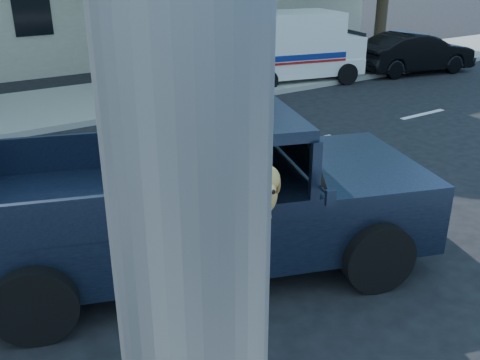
{
  "coord_description": "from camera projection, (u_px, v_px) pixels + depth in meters",
  "views": [
    {
      "loc": [
        -3.44,
        -5.1,
        3.77
      ],
      "look_at": [
        -0.06,
        -0.08,
        1.24
      ],
      "focal_mm": 40.0,
      "sensor_mm": 36.0,
      "label": 1
    }
  ],
  "objects": [
    {
      "name": "far_sidewalk",
      "position": [
        47.0,
        108.0,
        14.15
      ],
      "size": [
        60.0,
        4.0,
        0.15
      ],
      "primitive_type": "cube",
      "color": "gray",
      "rests_on": "ground"
    },
    {
      "name": "ground",
      "position": [
        240.0,
        263.0,
        7.13
      ],
      "size": [
        120.0,
        120.0,
        0.0
      ],
      "primitive_type": "plane",
      "color": "black",
      "rests_on": "ground"
    },
    {
      "name": "pickup_truck",
      "position": [
        193.0,
        216.0,
        6.86
      ],
      "size": [
        6.19,
        4.05,
        2.07
      ],
      "rotation": [
        0.0,
        0.0,
        -0.35
      ],
      "color": "black",
      "rests_on": "ground"
    },
    {
      "name": "lane_stripes",
      "position": [
        228.0,
        159.0,
        10.76
      ],
      "size": [
        21.6,
        0.14,
        0.01
      ],
      "primitive_type": null,
      "color": "silver",
      "rests_on": "ground"
    },
    {
      "name": "mail_truck",
      "position": [
        294.0,
        52.0,
        17.02
      ],
      "size": [
        4.34,
        2.79,
        2.21
      ],
      "rotation": [
        0.0,
        0.0,
        -0.22
      ],
      "color": "silver",
      "rests_on": "ground"
    },
    {
      "name": "parked_sedan",
      "position": [
        415.0,
        53.0,
        18.57
      ],
      "size": [
        2.29,
        4.43,
        1.39
      ],
      "primitive_type": "imported",
      "rotation": [
        0.0,
        0.0,
        1.37
      ],
      "color": "black",
      "rests_on": "ground"
    }
  ]
}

